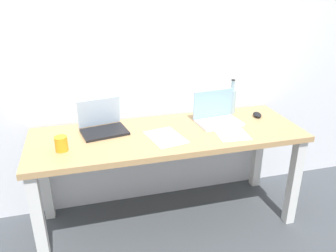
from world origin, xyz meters
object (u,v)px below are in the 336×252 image
at_px(computer_mouse, 257,115).
at_px(coffee_mug, 61,144).
at_px(laptop_left, 103,125).
at_px(desk, 168,145).
at_px(laptop_right, 217,116).
at_px(beer_bottle, 232,100).

height_order(computer_mouse, coffee_mug, coffee_mug).
bearing_deg(coffee_mug, laptop_left, 40.49).
relative_size(laptop_left, coffee_mug, 3.63).
relative_size(desk, computer_mouse, 19.18).
bearing_deg(laptop_right, desk, -167.82).
bearing_deg(computer_mouse, beer_bottle, 154.16).
xyz_separation_m(desk, coffee_mug, (-0.72, -0.09, 0.15)).
height_order(desk, coffee_mug, coffee_mug).
bearing_deg(desk, computer_mouse, 8.21).
height_order(beer_bottle, computer_mouse, beer_bottle).
distance_m(desk, laptop_right, 0.44).
distance_m(laptop_left, beer_bottle, 1.04).
bearing_deg(computer_mouse, laptop_left, -168.97).
height_order(laptop_right, computer_mouse, laptop_right).
bearing_deg(laptop_left, coffee_mug, -139.51).
xyz_separation_m(desk, laptop_left, (-0.44, 0.14, 0.15)).
xyz_separation_m(laptop_right, coffee_mug, (-1.12, -0.18, -0.00)).
height_order(desk, beer_bottle, beer_bottle).
xyz_separation_m(laptop_left, coffee_mug, (-0.28, -0.24, -0.00)).
xyz_separation_m(laptop_right, beer_bottle, (0.19, 0.15, 0.06)).
relative_size(laptop_right, computer_mouse, 3.43).
distance_m(desk, computer_mouse, 0.77).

